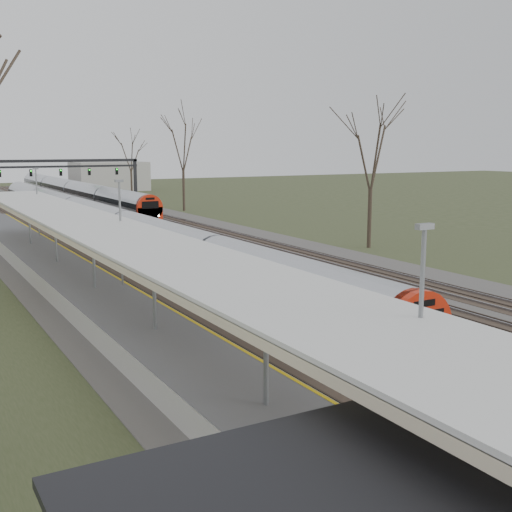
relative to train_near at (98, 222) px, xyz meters
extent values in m
cube|color=#474442|center=(2.50, -1.60, -1.43)|extent=(24.00, 160.00, 0.10)
cube|color=#4C3828|center=(-3.50, -1.60, -1.39)|extent=(2.60, 160.00, 0.06)
cube|color=gray|center=(-4.22, -1.60, -1.32)|extent=(0.07, 160.00, 0.12)
cube|color=gray|center=(-2.78, -1.60, -1.32)|extent=(0.07, 160.00, 0.12)
cube|color=#4C3828|center=(0.00, -1.60, -1.39)|extent=(2.60, 160.00, 0.06)
cube|color=gray|center=(-0.72, -1.60, -1.32)|extent=(0.07, 160.00, 0.12)
cube|color=gray|center=(0.72, -1.60, -1.32)|extent=(0.07, 160.00, 0.12)
cube|color=#4C3828|center=(3.50, -1.60, -1.39)|extent=(2.60, 160.00, 0.06)
cube|color=gray|center=(2.78, -1.60, -1.32)|extent=(0.07, 160.00, 0.12)
cube|color=gray|center=(4.22, -1.60, -1.32)|extent=(0.07, 160.00, 0.12)
cube|color=#4C3828|center=(7.00, -1.60, -1.39)|extent=(2.60, 160.00, 0.06)
cube|color=gray|center=(6.28, -1.60, -1.32)|extent=(0.07, 160.00, 0.12)
cube|color=gray|center=(7.72, -1.60, -1.32)|extent=(0.07, 160.00, 0.12)
cube|color=#4C3828|center=(10.50, -1.60, -1.39)|extent=(2.60, 160.00, 0.06)
cube|color=gray|center=(9.78, -1.60, -1.32)|extent=(0.07, 160.00, 0.12)
cube|color=gray|center=(11.22, -1.60, -1.32)|extent=(0.07, 160.00, 0.12)
cube|color=#9E9B93|center=(-6.55, -19.10, -0.98)|extent=(3.50, 69.00, 1.00)
cylinder|color=slate|center=(-6.55, -38.60, 1.02)|extent=(0.14, 0.14, 3.00)
cylinder|color=slate|center=(-6.55, -30.60, 1.02)|extent=(0.14, 0.14, 3.00)
cylinder|color=slate|center=(-6.55, -22.60, 1.02)|extent=(0.14, 0.14, 3.00)
cylinder|color=slate|center=(-6.55, -14.60, 1.02)|extent=(0.14, 0.14, 3.00)
cylinder|color=slate|center=(-6.55, -6.60, 1.02)|extent=(0.14, 0.14, 3.00)
cube|color=silver|center=(-6.55, -23.60, 2.57)|extent=(4.10, 50.00, 0.12)
cube|color=beige|center=(-6.55, -23.60, 2.40)|extent=(4.10, 50.00, 0.25)
cube|color=black|center=(13.00, 28.40, 1.52)|extent=(0.35, 0.35, 6.00)
cube|color=black|center=(2.75, 28.40, 4.42)|extent=(21.00, 0.35, 0.35)
cube|color=black|center=(2.75, 28.40, 3.72)|extent=(21.00, 0.25, 0.25)
cube|color=black|center=(-3.50, 28.20, 3.02)|extent=(0.32, 0.22, 0.85)
sphere|color=#0CFF19|center=(-3.50, 28.06, 3.27)|extent=(0.16, 0.16, 0.16)
cube|color=black|center=(0.00, 28.20, 3.02)|extent=(0.32, 0.22, 0.85)
sphere|color=#0CFF19|center=(0.00, 28.06, 3.27)|extent=(0.16, 0.16, 0.16)
cube|color=black|center=(3.50, 28.20, 3.02)|extent=(0.32, 0.22, 0.85)
sphere|color=#0CFF19|center=(3.50, 28.06, 3.27)|extent=(0.16, 0.16, 0.16)
cube|color=black|center=(7.00, 28.20, 3.02)|extent=(0.32, 0.22, 0.85)
sphere|color=#0CFF19|center=(7.00, 28.06, 3.27)|extent=(0.16, 0.16, 0.16)
cube|color=black|center=(10.50, 28.20, 3.02)|extent=(0.32, 0.22, 0.85)
sphere|color=#0CFF19|center=(10.50, 28.06, 3.27)|extent=(0.16, 0.16, 0.16)
cylinder|color=#2D231C|center=(16.50, -14.60, 0.77)|extent=(0.30, 0.30, 4.50)
cube|color=#9EA1A8|center=(0.00, 0.24, -0.38)|extent=(2.55, 75.00, 1.60)
cylinder|color=#9EA1A8|center=(0.00, 0.24, 0.27)|extent=(2.60, 74.70, 2.60)
cube|color=black|center=(0.00, 0.24, 0.37)|extent=(2.62, 74.40, 0.55)
cube|color=red|center=(0.00, -37.16, -0.43)|extent=(2.55, 0.50, 1.50)
cylinder|color=red|center=(0.00, -37.11, 0.27)|extent=(2.60, 0.60, 2.60)
cube|color=black|center=(0.00, -37.38, 0.57)|extent=(1.70, 0.12, 0.70)
sphere|color=white|center=(-0.85, -37.36, -0.53)|extent=(0.22, 0.22, 0.22)
sphere|color=white|center=(0.85, -37.36, -0.53)|extent=(0.22, 0.22, 0.22)
cube|color=black|center=(0.00, 0.24, -1.30)|extent=(1.80, 74.00, 0.35)
cube|color=#9EA1A8|center=(7.00, 36.82, -0.38)|extent=(2.55, 60.00, 1.60)
cylinder|color=#9EA1A8|center=(7.00, 36.82, 0.27)|extent=(2.60, 59.70, 2.60)
cube|color=black|center=(7.00, 36.82, 0.37)|extent=(2.62, 59.40, 0.55)
cube|color=red|center=(7.00, 6.92, -0.43)|extent=(2.55, 0.50, 1.50)
cylinder|color=red|center=(7.00, 6.97, 0.27)|extent=(2.60, 0.60, 2.60)
cube|color=black|center=(7.00, 6.70, 0.57)|extent=(1.70, 0.12, 0.70)
sphere|color=white|center=(6.15, 6.72, -0.53)|extent=(0.22, 0.22, 0.22)
sphere|color=white|center=(7.85, 6.72, -0.53)|extent=(0.22, 0.22, 0.22)
cube|color=black|center=(7.00, 36.82, -1.30)|extent=(1.80, 59.00, 0.35)
camera|label=1|loc=(-14.46, -52.09, 6.10)|focal=45.00mm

